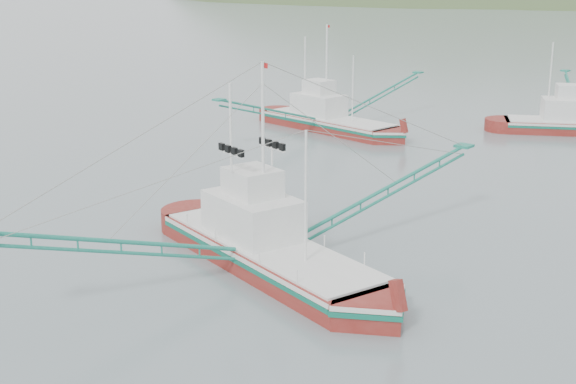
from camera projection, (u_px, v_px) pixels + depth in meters
The scene contains 3 objects.
ground at pixel (213, 277), 40.89m from camera, with size 1200.00×1200.00×0.00m, color slate.
main_boat at pixel (268, 227), 41.66m from camera, with size 16.34×28.02×11.58m.
bg_boat_left at pixel (328, 113), 77.14m from camera, with size 15.15×26.59×10.82m.
Camera 1 is at (27.23, -27.03, 15.29)m, focal length 50.00 mm.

